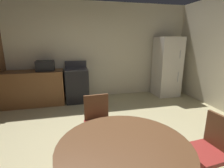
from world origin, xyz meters
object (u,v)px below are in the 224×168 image
Objects in this scene: dining_table at (124,160)px; chair_east at (210,148)px; refrigerator at (167,67)px; microwave at (45,66)px; oven_range at (77,85)px; chair_north at (98,120)px.

chair_east reaches higher than dining_table.
dining_table is at bearing -125.93° from refrigerator.
microwave is (-3.47, 0.05, 0.15)m from refrigerator.
dining_table is (0.30, -3.35, 0.14)m from oven_range.
dining_table is 1.06m from chair_north.
oven_range is at bearing 178.86° from refrigerator.
chair_north is at bearing 94.18° from dining_table.
refrigerator is 3.50m from chair_east.
chair_north is (-0.08, 1.05, -0.10)m from dining_table.
microwave is (-0.78, -0.00, 0.56)m from oven_range.
refrigerator is at bearing -1.14° from oven_range.
oven_range is 3.54m from chair_east.
oven_range is at bearing 0.27° from microwave.
oven_range is at bearing -178.53° from chair_north.
chair_north is at bearing -66.39° from microwave.
dining_table is 1.06m from chair_east.
dining_table is at bearing -72.12° from microwave.
oven_range is 0.89× the size of dining_table.
chair_north is (-1.13, 0.97, 0.00)m from chair_east.
microwave reaches higher than chair_north.
refrigerator is 4.08m from dining_table.
oven_range reaches higher than dining_table.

